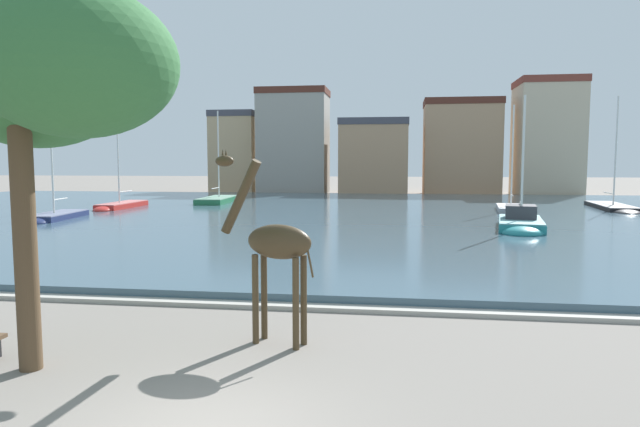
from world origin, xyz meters
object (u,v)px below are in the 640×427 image
object	(u,v)px
sailboat_red	(119,207)
sailboat_navy	(53,219)
sailboat_black	(614,209)
sailboat_grey	(511,210)
giraffe_statue	(274,245)
sailboat_teal	(521,225)
sailboat_green	(220,201)
shade_tree	(35,69)

from	to	relation	value
sailboat_red	sailboat_navy	bearing A→B (deg)	-88.28
sailboat_black	sailboat_grey	distance (m)	8.53
giraffe_statue	sailboat_teal	bearing A→B (deg)	64.60
giraffe_statue	sailboat_green	size ratio (longest dim) A/B	0.49
sailboat_navy	shade_tree	size ratio (longest dim) A/B	0.90
sailboat_teal	sailboat_black	size ratio (longest dim) A/B	0.79
sailboat_green	sailboat_black	world-z (taller)	sailboat_black
sailboat_grey	sailboat_black	bearing A→B (deg)	15.89
shade_tree	sailboat_grey	bearing A→B (deg)	65.68
sailboat_green	sailboat_grey	world-z (taller)	sailboat_green
sailboat_green	sailboat_navy	distance (m)	17.60
sailboat_green	shade_tree	bearing A→B (deg)	-76.35
sailboat_black	giraffe_statue	bearing A→B (deg)	-119.53
sailboat_navy	sailboat_black	xyz separation A→B (m)	(38.37, 13.47, -0.03)
sailboat_green	sailboat_grey	distance (m)	25.36
sailboat_red	giraffe_statue	bearing A→B (deg)	-56.72
giraffe_statue	sailboat_grey	size ratio (longest dim) A/B	0.52
sailboat_black	sailboat_grey	world-z (taller)	sailboat_black
sailboat_teal	sailboat_black	world-z (taller)	sailboat_black
sailboat_grey	sailboat_navy	bearing A→B (deg)	-159.74
sailboat_red	sailboat_green	bearing A→B (deg)	54.27
sailboat_teal	sailboat_green	bearing A→B (deg)	142.11
sailboat_teal	shade_tree	xyz separation A→B (m)	(-13.37, -21.43, 5.11)
giraffe_statue	sailboat_red	xyz separation A→B (m)	(-19.32, 29.44, -1.74)
sailboat_green	sailboat_black	distance (m)	33.10
sailboat_black	sailboat_red	xyz separation A→B (m)	(-38.63, -4.65, 0.07)
shade_tree	giraffe_statue	bearing A→B (deg)	24.82
sailboat_red	shade_tree	xyz separation A→B (m)	(15.23, -31.33, 5.24)
sailboat_green	sailboat_grey	size ratio (longest dim) A/B	1.05
sailboat_green	shade_tree	world-z (taller)	sailboat_green
sailboat_navy	shade_tree	world-z (taller)	shade_tree
sailboat_navy	sailboat_green	bearing A→B (deg)	72.02
sailboat_grey	sailboat_red	bearing A→B (deg)	-175.65
giraffe_statue	sailboat_black	distance (m)	39.22
sailboat_navy	sailboat_black	size ratio (longest dim) A/B	0.67
giraffe_statue	sailboat_navy	size ratio (longest dim) A/B	0.66
sailboat_teal	sailboat_navy	world-z (taller)	sailboat_teal
sailboat_teal	giraffe_statue	bearing A→B (deg)	-115.40
sailboat_black	sailboat_navy	bearing A→B (deg)	-160.66
sailboat_teal	sailboat_red	world-z (taller)	sailboat_red
sailboat_red	shade_tree	bearing A→B (deg)	-64.08
giraffe_statue	sailboat_teal	world-z (taller)	sailboat_teal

